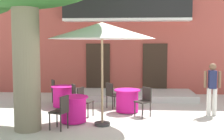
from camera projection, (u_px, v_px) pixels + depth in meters
ground_plane at (137, 122)px, 8.31m from camera, size 120.00×120.00×0.00m
building_facade at (127, 16)px, 14.96m from camera, size 13.00×5.09×7.50m
entrance_step_platform at (126, 95)px, 12.23m from camera, size 5.71×2.15×0.25m
cafe_table_near_tree at (73, 109)px, 8.30m from camera, size 0.86×0.86×0.76m
cafe_chair_near_tree_0 at (84, 100)px, 9.00m from camera, size 0.51×0.51×0.91m
cafe_chair_near_tree_1 at (61, 110)px, 7.57m from camera, size 0.51×0.51×0.91m
cafe_table_middle at (63, 96)px, 10.38m from camera, size 0.86×0.86×0.76m
cafe_chair_middle_0 at (56, 90)px, 11.01m from camera, size 0.54×0.54×0.91m
cafe_chair_middle_1 at (71, 96)px, 9.71m from camera, size 0.54×0.54×0.91m
cafe_table_front at (127, 100)px, 9.57m from camera, size 0.86×0.86×0.76m
cafe_chair_front_0 at (144, 100)px, 9.01m from camera, size 0.56×0.56×0.91m
cafe_chair_front_1 at (112, 94)px, 10.11m from camera, size 0.56×0.56×0.91m
cafe_umbrella at (102, 31)px, 7.80m from camera, size 2.90×2.90×2.85m
pedestrian_near_entrance at (212, 86)px, 9.06m from camera, size 0.53×0.36×1.67m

